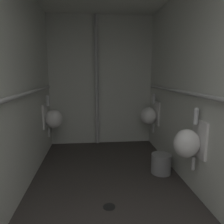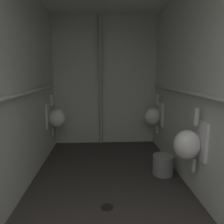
% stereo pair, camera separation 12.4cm
% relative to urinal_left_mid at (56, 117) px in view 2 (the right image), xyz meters
% --- Properties ---
extents(floor, '(2.23, 4.44, 0.08)m').
position_rel_urinal_left_mid_xyz_m(floor, '(0.91, -1.58, -0.72)').
color(floor, '#383330').
rests_on(floor, ground).
extents(wall_left, '(0.06, 4.44, 2.62)m').
position_rel_urinal_left_mid_xyz_m(wall_left, '(-0.18, -1.58, 0.63)').
color(wall_left, silver).
rests_on(wall_left, ground).
extents(wall_right, '(0.06, 4.44, 2.62)m').
position_rel_urinal_left_mid_xyz_m(wall_right, '(1.99, -1.58, 0.63)').
color(wall_right, silver).
rests_on(wall_right, ground).
extents(wall_back, '(2.23, 0.06, 2.62)m').
position_rel_urinal_left_mid_xyz_m(wall_back, '(0.91, 0.60, 0.63)').
color(wall_back, silver).
rests_on(wall_back, ground).
extents(urinal_left_mid, '(0.32, 0.30, 0.76)m').
position_rel_urinal_left_mid_xyz_m(urinal_left_mid, '(0.00, 0.00, 0.00)').
color(urinal_left_mid, white).
extents(urinal_right_mid, '(0.32, 0.30, 0.76)m').
position_rel_urinal_left_mid_xyz_m(urinal_right_mid, '(1.82, -1.54, 0.00)').
color(urinal_right_mid, white).
extents(urinal_right_far, '(0.32, 0.30, 0.76)m').
position_rel_urinal_left_mid_xyz_m(urinal_right_far, '(1.82, 0.07, 0.00)').
color(urinal_right_far, white).
extents(supply_pipe_left, '(0.06, 3.63, 0.06)m').
position_rel_urinal_left_mid_xyz_m(supply_pipe_left, '(-0.09, -1.58, 0.55)').
color(supply_pipe_left, '#B2B2B2').
extents(supply_pipe_right, '(0.06, 3.74, 0.06)m').
position_rel_urinal_left_mid_xyz_m(supply_pipe_right, '(1.90, -1.57, 0.55)').
color(supply_pipe_right, '#B2B2B2').
extents(standpipe_back_wall, '(0.08, 0.08, 2.57)m').
position_rel_urinal_left_mid_xyz_m(standpipe_back_wall, '(0.81, 0.49, 0.63)').
color(standpipe_back_wall, '#B2B2B2').
rests_on(standpipe_back_wall, ground).
extents(floor_drain, '(0.14, 0.14, 0.01)m').
position_rel_urinal_left_mid_xyz_m(floor_drain, '(0.88, -1.66, -0.68)').
color(floor_drain, black).
rests_on(floor_drain, ground).
extents(waste_bin, '(0.30, 0.30, 0.29)m').
position_rel_urinal_left_mid_xyz_m(waste_bin, '(1.73, -0.92, -0.54)').
color(waste_bin, gray).
rests_on(waste_bin, ground).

